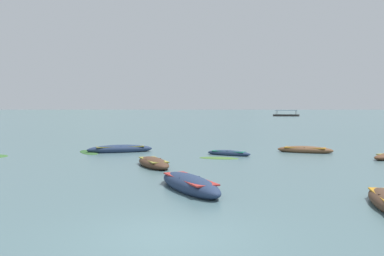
{
  "coord_description": "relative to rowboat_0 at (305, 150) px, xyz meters",
  "views": [
    {
      "loc": [
        0.68,
        -9.86,
        3.05
      ],
      "look_at": [
        0.07,
        49.26,
        0.28
      ],
      "focal_mm": 39.28,
      "sensor_mm": 36.0,
      "label": 1
    }
  ],
  "objects": [
    {
      "name": "ground_plane",
      "position": [
        -8.21,
        1480.83,
        -0.17
      ],
      "size": [
        6000.0,
        6000.0,
        0.0
      ],
      "primitive_type": "plane",
      "color": "slate"
    },
    {
      "name": "mountain_3",
      "position": [
        329.1,
        2466.86,
        144.26
      ],
      "size": [
        702.5,
        702.5,
        288.87
      ],
      "primitive_type": "cone",
      "color": "slate",
      "rests_on": "ground"
    },
    {
      "name": "weed_patch_4",
      "position": [
        -14.98,
        -0.16,
        -0.17
      ],
      "size": [
        2.44,
        3.6,
        0.14
      ],
      "primitive_type": "ellipsoid",
      "rotation": [
        0.0,
        0.0,
        2.0
      ],
      "color": "#2D5628",
      "rests_on": "ground"
    },
    {
      "name": "rowboat_9",
      "position": [
        -12.86,
        0.09,
        0.03
      ],
      "size": [
        4.68,
        2.57,
        0.65
      ],
      "color": "navy",
      "rests_on": "ground"
    },
    {
      "name": "rowboat_7",
      "position": [
        -9.79,
        -7.1,
        0.01
      ],
      "size": [
        2.55,
        3.96,
        0.59
      ],
      "color": "#4C3323",
      "rests_on": "ground"
    },
    {
      "name": "rowboat_10",
      "position": [
        -7.79,
        -13.48,
        0.05
      ],
      "size": [
        2.99,
        4.66,
        0.71
      ],
      "color": "navy",
      "rests_on": "ground"
    },
    {
      "name": "rowboat_1",
      "position": [
        -5.42,
        -1.77,
        -0.04
      ],
      "size": [
        3.02,
        2.16,
        0.41
      ],
      "color": "navy",
      "rests_on": "ground"
    },
    {
      "name": "mountain_2",
      "position": [
        -604.19,
        2051.29,
        116.43
      ],
      "size": [
        1011.26,
        1011.26,
        233.22
      ],
      "primitive_type": "cone",
      "color": "slate",
      "rests_on": "ground"
    },
    {
      "name": "rowboat_0",
      "position": [
        0.0,
        0.0,
        0.0
      ],
      "size": [
        3.95,
        2.49,
        0.55
      ],
      "color": "brown",
      "rests_on": "ground"
    },
    {
      "name": "ferry_2",
      "position": [
        27.22,
        133.39,
        0.27
      ],
      "size": [
        10.31,
        6.64,
        2.54
      ],
      "color": "#2D2826",
      "rests_on": "ground"
    },
    {
      "name": "weed_patch_0",
      "position": [
        -6.16,
        -3.45,
        -0.17
      ],
      "size": [
        2.65,
        1.72,
        0.14
      ],
      "primitive_type": "ellipsoid",
      "rotation": [
        0.0,
        0.0,
        2.91
      ],
      "color": "#477033",
      "rests_on": "ground"
    }
  ]
}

